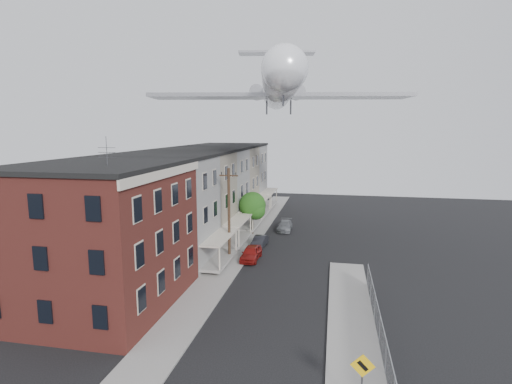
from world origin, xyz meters
TOP-DOWN VIEW (x-y plane):
  - ground at (0.00, 0.00)m, footprint 120.00×120.00m
  - sidewalk_left at (-5.50, 24.00)m, footprint 3.00×62.00m
  - sidewalk_right at (5.50, 6.00)m, footprint 3.00×26.00m
  - curb_left at (-4.05, 24.00)m, footprint 0.15×62.00m
  - curb_right at (4.05, 6.00)m, footprint 0.15×26.00m
  - corner_building at (-12.00, 7.00)m, footprint 10.31×12.30m
  - row_house_a at (-11.96, 16.50)m, footprint 11.98×7.00m
  - row_house_b at (-11.96, 23.50)m, footprint 11.98×7.00m
  - row_house_c at (-11.96, 30.50)m, footprint 11.98×7.00m
  - row_house_d at (-11.96, 37.50)m, footprint 11.98×7.00m
  - row_house_e at (-11.96, 44.50)m, footprint 11.98×7.00m
  - chainlink_fence at (7.00, 5.00)m, footprint 0.06×18.06m
  - warning_sign at (5.60, -1.03)m, footprint 1.10×0.11m
  - utility_pole at (-5.60, 18.00)m, footprint 1.80×0.26m
  - street_tree at (-5.27, 27.92)m, footprint 3.22×3.20m
  - car_near at (-3.60, 18.62)m, footprint 1.70×4.06m
  - car_mid at (-3.60, 23.12)m, footprint 1.47×3.60m
  - car_far at (-1.80, 30.69)m, footprint 1.77×4.19m
  - airplane at (-2.31, 27.97)m, footprint 27.89×31.86m

SIDE VIEW (x-z plane):
  - ground at x=0.00m, z-range 0.00..0.00m
  - sidewalk_left at x=-5.50m, z-range 0.00..0.12m
  - sidewalk_right at x=5.50m, z-range 0.00..0.12m
  - curb_left at x=-4.05m, z-range 0.00..0.14m
  - curb_right at x=4.05m, z-range 0.00..0.14m
  - car_mid at x=-3.60m, z-range 0.00..1.16m
  - car_far at x=-1.80m, z-range 0.00..1.21m
  - car_near at x=-3.60m, z-range 0.00..1.37m
  - chainlink_fence at x=7.00m, z-range 0.05..1.95m
  - warning_sign at x=5.60m, z-range 0.48..3.28m
  - street_tree at x=-5.27m, z-range 0.85..6.05m
  - utility_pole at x=-5.60m, z-range 0.17..9.17m
  - row_house_a at x=-11.96m, z-range -0.02..10.28m
  - row_house_b at x=-11.96m, z-range -0.02..10.28m
  - row_house_c at x=-11.96m, z-range -0.02..10.28m
  - row_house_d at x=-11.96m, z-range -0.02..10.28m
  - row_house_e at x=-11.96m, z-range -0.02..10.28m
  - corner_building at x=-12.00m, z-range -0.91..11.24m
  - airplane at x=-2.31m, z-range 12.71..21.86m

